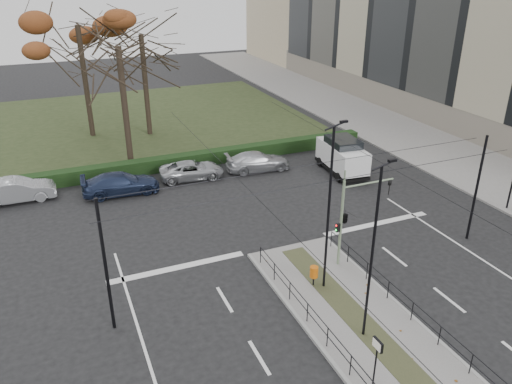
# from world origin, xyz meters

# --- Properties ---
(ground) EXTENTS (140.00, 140.00, 0.00)m
(ground) POSITION_xyz_m (0.00, 0.00, 0.00)
(ground) COLOR black
(ground) RESTS_ON ground
(median_island) EXTENTS (4.40, 15.00, 0.14)m
(median_island) POSITION_xyz_m (0.00, -2.50, 0.07)
(median_island) COLOR slate
(median_island) RESTS_ON ground
(sidewalk_east) EXTENTS (8.00, 90.00, 0.14)m
(sidewalk_east) POSITION_xyz_m (18.00, 22.00, 0.07)
(sidewalk_east) COLOR slate
(sidewalk_east) RESTS_ON ground
(park) EXTENTS (38.00, 26.00, 0.10)m
(park) POSITION_xyz_m (-6.00, 32.00, 0.05)
(park) COLOR #242F17
(park) RESTS_ON ground
(hedge) EXTENTS (38.00, 1.00, 1.00)m
(hedge) POSITION_xyz_m (-6.00, 18.60, 0.50)
(hedge) COLOR black
(hedge) RESTS_ON ground
(apartment_block) EXTENTS (13.09, 52.10, 21.64)m
(apartment_block) POSITION_xyz_m (27.97, 23.97, 10.39)
(apartment_block) COLOR tan
(apartment_block) RESTS_ON ground
(median_railing) EXTENTS (4.14, 13.24, 0.92)m
(median_railing) POSITION_xyz_m (0.00, -2.60, 0.98)
(median_railing) COLOR black
(median_railing) RESTS_ON median_island
(catenary) EXTENTS (20.00, 34.00, 6.00)m
(catenary) POSITION_xyz_m (0.00, 1.62, 3.42)
(catenary) COLOR black
(catenary) RESTS_ON ground
(traffic_light) EXTENTS (3.09, 1.77, 4.55)m
(traffic_light) POSITION_xyz_m (1.76, 2.38, 2.79)
(traffic_light) COLOR gray
(traffic_light) RESTS_ON median_island
(litter_bin) EXTENTS (0.39, 0.39, 1.00)m
(litter_bin) POSITION_xyz_m (-0.53, 1.25, 0.86)
(litter_bin) COLOR black
(litter_bin) RESTS_ON median_island
(info_panel) EXTENTS (0.11, 0.52, 1.98)m
(info_panel) POSITION_xyz_m (-1.51, -4.93, 1.69)
(info_panel) COLOR black
(info_panel) RESTS_ON median_island
(streetlamp_median_near) EXTENTS (0.63, 0.13, 7.56)m
(streetlamp_median_near) POSITION_xyz_m (-0.31, -2.57, 3.98)
(streetlamp_median_near) COLOR black
(streetlamp_median_near) RESTS_ON median_island
(streetlamp_median_far) EXTENTS (0.67, 0.14, 7.97)m
(streetlamp_median_far) POSITION_xyz_m (-0.11, 0.99, 4.19)
(streetlamp_median_far) COLOR black
(streetlamp_median_far) RESTS_ON median_island
(parked_car_second) EXTENTS (4.65, 1.63, 1.53)m
(parked_car_second) POSITION_xyz_m (-13.40, 16.96, 0.77)
(parked_car_second) COLOR #A0A3A8
(parked_car_second) RESTS_ON ground
(parked_car_third) EXTENTS (5.08, 2.31, 1.44)m
(parked_car_third) POSITION_xyz_m (-7.11, 15.55, 0.72)
(parked_car_third) COLOR #1E2846
(parked_car_third) RESTS_ON ground
(parked_car_fourth) EXTENTS (4.72, 2.54, 1.26)m
(parked_car_fourth) POSITION_xyz_m (-2.06, 16.25, 0.63)
(parked_car_fourth) COLOR #A0A3A8
(parked_car_fourth) RESTS_ON ground
(white_van) EXTENTS (2.58, 5.07, 2.57)m
(white_van) POSITION_xyz_m (8.37, 13.16, 1.33)
(white_van) COLOR silver
(white_van) RESTS_ON ground
(rust_tree) EXTENTS (8.99, 8.99, 12.28)m
(rust_tree) POSITION_xyz_m (-7.47, 28.99, 9.42)
(rust_tree) COLOR black
(rust_tree) RESTS_ON park
(bare_tree_center) EXTENTS (7.81, 7.81, 11.37)m
(bare_tree_center) POSITION_xyz_m (-2.71, 27.42, 8.03)
(bare_tree_center) COLOR black
(bare_tree_center) RESTS_ON park
(bare_tree_near) EXTENTS (6.36, 6.36, 11.62)m
(bare_tree_near) POSITION_xyz_m (-5.67, 20.07, 8.20)
(bare_tree_near) COLOR black
(bare_tree_near) RESTS_ON park
(parked_car_fifth) EXTENTS (4.90, 2.34, 1.38)m
(parked_car_fifth) POSITION_xyz_m (2.88, 15.90, 0.69)
(parked_car_fifth) COLOR #A0A3A8
(parked_car_fifth) RESTS_ON ground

